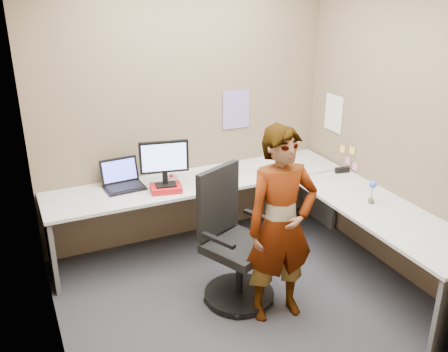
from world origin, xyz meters
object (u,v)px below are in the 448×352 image
desk (267,209)px  monitor (164,159)px  office_chair (233,249)px  person (281,226)px

desk → monitor: size_ratio=6.70×
desk → office_chair: bearing=-146.6°
office_chair → person: size_ratio=0.71×
monitor → office_chair: size_ratio=0.39×
desk → monitor: (-0.81, 0.48, 0.45)m
office_chair → person: bearing=-80.9°
desk → monitor: bearing=149.4°
monitor → office_chair: bearing=-57.9°
monitor → person: bearing=-53.7°
monitor → person: size_ratio=0.28×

